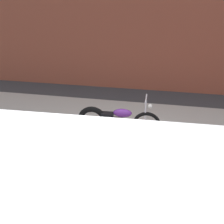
{
  "coord_description": "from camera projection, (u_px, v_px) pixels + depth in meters",
  "views": [
    {
      "loc": [
        1.03,
        -4.73,
        2.98
      ],
      "look_at": [
        -0.22,
        0.67,
        0.75
      ],
      "focal_mm": 43.13,
      "sensor_mm": 36.0,
      "label": 1
    }
  ],
  "objects": [
    {
      "name": "sidewalk_slab",
      "position": [
        129.0,
        124.0,
        7.18
      ],
      "size": [
        36.0,
        3.5,
        0.01
      ],
      "primitive_type": "cube",
      "color": "#B2ADA3",
      "rests_on": "ground"
    },
    {
      "name": "motorcycle_purple",
      "position": [
        112.0,
        121.0,
        6.39
      ],
      "size": [
        2.01,
        0.58,
        1.03
      ],
      "rotation": [
        0.0,
        0.0,
        0.06
      ],
      "color": "black",
      "rests_on": "ground"
    },
    {
      "name": "ground_plane",
      "position": [
        115.0,
        158.0,
        5.6
      ],
      "size": [
        80.0,
        80.0,
        0.0
      ],
      "primitive_type": "plane",
      "color": "#38383A"
    }
  ]
}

